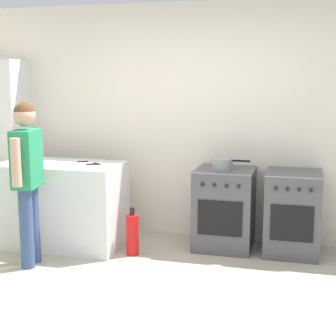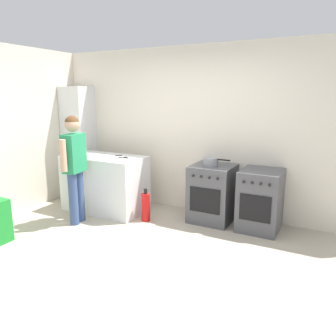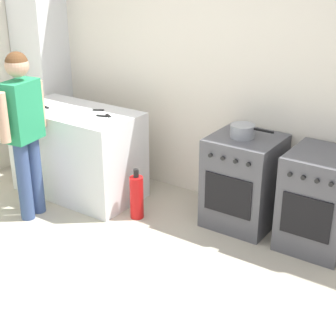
{
  "view_description": "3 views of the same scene",
  "coord_description": "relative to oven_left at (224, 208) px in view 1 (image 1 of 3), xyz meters",
  "views": [
    {
      "loc": [
        1.14,
        -3.69,
        1.81
      ],
      "look_at": [
        -0.08,
        0.87,
        0.96
      ],
      "focal_mm": 55.0,
      "sensor_mm": 36.0,
      "label": 1
    },
    {
      "loc": [
        1.94,
        -2.86,
        1.85
      ],
      "look_at": [
        -0.01,
        0.85,
        0.92
      ],
      "focal_mm": 35.0,
      "sensor_mm": 36.0,
      "label": 2
    },
    {
      "loc": [
        2.19,
        -2.34,
        2.38
      ],
      "look_at": [
        0.16,
        0.63,
        0.84
      ],
      "focal_mm": 55.0,
      "sensor_mm": 36.0,
      "label": 3
    }
  ],
  "objects": [
    {
      "name": "oven_left",
      "position": [
        0.0,
        0.0,
        0.0
      ],
      "size": [
        0.6,
        0.62,
        0.85
      ],
      "color": "#4C4C51",
      "rests_on": "ground"
    },
    {
      "name": "knife_carving",
      "position": [
        -1.22,
        -0.39,
        0.48
      ],
      "size": [
        0.3,
        0.2,
        0.01
      ],
      "color": "silver",
      "rests_on": "counter_unit"
    },
    {
      "name": "counter_unit",
      "position": [
        -1.7,
        -0.38,
        0.02
      ],
      "size": [
        1.3,
        0.7,
        0.9
      ],
      "primitive_type": "cube",
      "color": "silver",
      "rests_on": "ground"
    },
    {
      "name": "fire_extinguisher",
      "position": [
        -0.87,
        -0.48,
        -0.21
      ],
      "size": [
        0.13,
        0.13,
        0.5
      ],
      "color": "red",
      "rests_on": "ground"
    },
    {
      "name": "knife_utility",
      "position": [
        -1.55,
        -0.28,
        0.48
      ],
      "size": [
        0.23,
        0.15,
        0.01
      ],
      "color": "silver",
      "rests_on": "counter_unit"
    },
    {
      "name": "person",
      "position": [
        -1.73,
        -1.0,
        0.5
      ],
      "size": [
        0.24,
        0.57,
        1.57
      ],
      "color": "#384C7A",
      "rests_on": "ground"
    },
    {
      "name": "oven_right",
      "position": [
        0.71,
        -0.0,
        -0.0
      ],
      "size": [
        0.55,
        0.62,
        0.85
      ],
      "color": "#4C4C51",
      "rests_on": "ground"
    },
    {
      "name": "knife_bread",
      "position": [
        -2.12,
        -0.44,
        0.48
      ],
      "size": [
        0.34,
        0.13,
        0.01
      ],
      "color": "silver",
      "rests_on": "counter_unit"
    },
    {
      "name": "knife_chef",
      "position": [
        -1.43,
        -0.4,
        0.48
      ],
      "size": [
        0.31,
        0.11,
        0.01
      ],
      "color": "silver",
      "rests_on": "counter_unit"
    },
    {
      "name": "back_wall",
      "position": [
        -0.35,
        0.37,
        0.87
      ],
      "size": [
        6.0,
        0.1,
        2.6
      ],
      "primitive_type": "cube",
      "color": "silver",
      "rests_on": "ground"
    },
    {
      "name": "ground_plane",
      "position": [
        -0.35,
        -1.58,
        -0.43
      ],
      "size": [
        8.0,
        8.0,
        0.0
      ],
      "primitive_type": "plane",
      "color": "#ADA38E"
    },
    {
      "name": "larder_cabinet",
      "position": [
        -2.65,
        0.1,
        0.57
      ],
      "size": [
        0.48,
        0.44,
        2.0
      ],
      "primitive_type": "cube",
      "color": "silver",
      "rests_on": "ground"
    },
    {
      "name": "pot",
      "position": [
        -0.03,
        -0.02,
        0.48
      ],
      "size": [
        0.4,
        0.22,
        0.12
      ],
      "color": "gray",
      "rests_on": "oven_left"
    }
  ]
}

